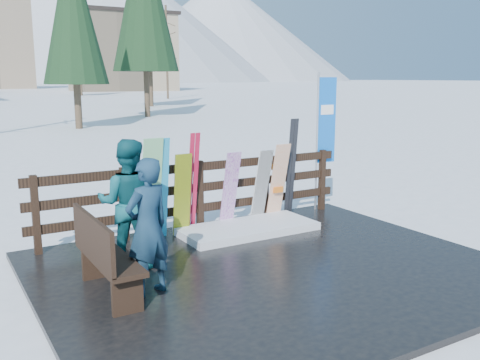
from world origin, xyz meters
TOP-DOWN VIEW (x-y plane):
  - ground at (0.00, 0.00)m, footprint 700.00×700.00m
  - deck at (0.00, 0.00)m, footprint 6.00×5.00m
  - fence at (0.00, 2.20)m, footprint 5.60×0.10m
  - snow_patch at (0.57, 1.60)m, footprint 2.25×1.00m
  - bench at (-2.22, 0.23)m, footprint 0.41×1.50m
  - snowboard_0 at (-0.82, 1.98)m, footprint 0.31×0.27m
  - snowboard_1 at (-0.94, 1.98)m, footprint 0.31×0.34m
  - snowboard_2 at (-0.42, 1.98)m, footprint 0.28×0.19m
  - snowboard_3 at (0.45, 1.98)m, footprint 0.26×0.34m
  - snowboard_4 at (1.08, 1.98)m, footprint 0.27×0.35m
  - snowboard_5 at (1.43, 1.98)m, footprint 0.29×0.34m
  - ski_pair_a at (-0.20, 2.05)m, footprint 0.16×0.29m
  - ski_pair_b at (1.76, 2.05)m, footprint 0.17×0.19m
  - rental_flag at (2.66, 2.25)m, footprint 0.45×0.04m
  - person_front at (-1.75, 0.03)m, footprint 0.68×0.55m
  - person_back at (-1.60, 1.10)m, footprint 1.04×0.97m
  - trees at (4.25, 50.05)m, footprint 42.09×68.78m

SIDE VIEW (x-z plane):
  - ground at x=0.00m, z-range 0.00..0.00m
  - deck at x=0.00m, z-range 0.00..0.08m
  - snow_patch at x=0.57m, z-range 0.08..0.20m
  - bench at x=-2.22m, z-range 0.11..1.08m
  - snowboard_4 at x=1.08m, z-range 0.08..1.37m
  - snowboard_3 at x=0.45m, z-range 0.08..1.38m
  - fence at x=0.00m, z-range 0.16..1.31m
  - snowboard_2 at x=-0.42m, z-range 0.08..1.41m
  - snowboard_5 at x=1.43m, z-range 0.08..1.46m
  - snowboard_0 at x=-0.82m, z-range 0.08..1.68m
  - snowboard_1 at x=-0.94m, z-range 0.08..1.69m
  - person_front at x=-1.75m, z-range 0.08..1.70m
  - ski_pair_a at x=-0.20m, z-range 0.08..1.73m
  - person_back at x=-1.60m, z-range 0.08..1.79m
  - ski_pair_b at x=1.76m, z-range 0.08..1.87m
  - rental_flag at x=2.66m, z-range 0.39..2.99m
  - trees at x=4.25m, z-range -0.83..12.75m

